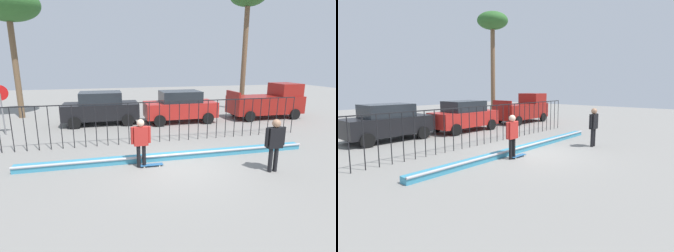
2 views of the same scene
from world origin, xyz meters
TOP-DOWN VIEW (x-y plane):
  - ground_plane at (0.00, 0.00)m, footprint 60.00×60.00m
  - bowl_coping_ledge at (0.00, 0.71)m, footprint 11.00×0.40m
  - perimeter_fence at (0.00, 2.98)m, footprint 14.04×0.04m
  - skateboarder at (-1.24, 0.19)m, footprint 0.69×0.26m
  - skateboard at (-0.89, 0.15)m, footprint 0.80×0.20m
  - camera_operator at (2.97, -1.24)m, footprint 0.73×0.27m
  - parked_car_black at (-2.59, 7.41)m, footprint 4.30×2.12m
  - parked_car_red at (2.08, 6.83)m, footprint 4.30×2.12m
  - pickup_truck at (8.07, 6.72)m, footprint 4.70×2.12m
  - stop_sign at (-7.35, 6.06)m, footprint 0.76×0.07m
  - palm_tree_tall at (7.87, 9.80)m, footprint 2.54×2.54m
  - palm_tree_short at (-7.74, 10.53)m, footprint 3.72×3.72m

SIDE VIEW (x-z plane):
  - ground_plane at x=0.00m, z-range 0.00..0.00m
  - skateboard at x=-0.89m, z-range 0.02..0.10m
  - bowl_coping_ledge at x=0.00m, z-range -0.01..0.25m
  - parked_car_black at x=-2.59m, z-range 0.02..1.92m
  - parked_car_red at x=2.08m, z-range 0.02..1.92m
  - skateboarder at x=-1.24m, z-range 0.17..1.89m
  - pickup_truck at x=8.07m, z-range -0.08..2.16m
  - camera_operator at x=2.97m, z-range 0.18..1.98m
  - perimeter_fence at x=0.00m, z-range 0.21..2.09m
  - stop_sign at x=-7.35m, z-range 0.37..2.87m
  - palm_tree_short at x=-7.74m, z-range 2.89..10.94m
  - palm_tree_tall at x=7.87m, z-range 3.29..12.12m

